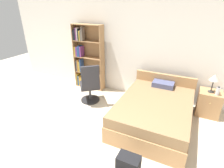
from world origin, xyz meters
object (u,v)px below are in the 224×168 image
bookshelf (85,56)px  office_chair (90,86)px  nightstand (209,103)px  water_bottle (218,91)px  table_lamp (214,78)px  bed (155,111)px

bookshelf → office_chair: (0.65, -0.83, -0.48)m
nightstand → water_bottle: water_bottle is taller
nightstand → table_lamp: (-0.02, -0.02, 0.63)m
bed → office_chair: bearing=175.9°
water_bottle → bookshelf: bearing=176.6°
office_chair → nightstand: bearing=14.6°
office_chair → nightstand: 2.90m
water_bottle → office_chair: bearing=-168.0°
bed → table_lamp: bearing=38.6°
bookshelf → nightstand: bearing=-1.6°
water_bottle → bed: bearing=-147.5°
bookshelf → office_chair: bearing=-51.9°
table_lamp → water_bottle: table_lamp is taller
office_chair → water_bottle: 2.97m
bookshelf → nightstand: bookshelf is taller
office_chair → table_lamp: 2.90m
table_lamp → office_chair: bearing=-165.7°
bookshelf → table_lamp: (3.43, -0.12, -0.05)m
nightstand → table_lamp: size_ratio=1.39×
office_chair → table_lamp: office_chair is taller
bookshelf → nightstand: 3.52m
bookshelf → water_bottle: size_ratio=9.78×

